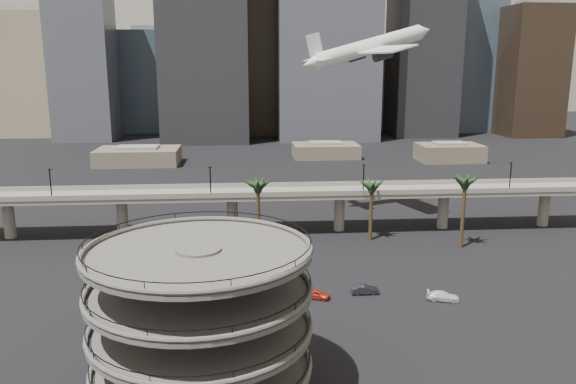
{
  "coord_description": "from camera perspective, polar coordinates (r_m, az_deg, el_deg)",
  "views": [
    {
      "loc": [
        -8.47,
        -55.9,
        33.38
      ],
      "look_at": [
        -1.79,
        28.0,
        14.42
      ],
      "focal_mm": 35.0,
      "sensor_mm": 36.0,
      "label": 1
    }
  ],
  "objects": [
    {
      "name": "overpass",
      "position": [
        114.22,
        -0.18,
        -0.48
      ],
      "size": [
        130.0,
        9.3,
        14.7
      ],
      "color": "slate",
      "rests_on": "ground"
    },
    {
      "name": "car_b",
      "position": [
        85.93,
        7.82,
        -9.79
      ],
      "size": [
        4.18,
        1.49,
        1.37
      ],
      "primitive_type": "imported",
      "rotation": [
        0.0,
        0.0,
        1.58
      ],
      "color": "#232227",
      "rests_on": "ground"
    },
    {
      "name": "car_a",
      "position": [
        83.7,
        2.9,
        -10.32
      ],
      "size": [
        4.32,
        3.05,
        1.37
      ],
      "primitive_type": "imported",
      "rotation": [
        0.0,
        0.0,
        1.17
      ],
      "color": "#B82F1A",
      "rests_on": "ground"
    },
    {
      "name": "airborne_jet",
      "position": [
        128.92,
        8.21,
        14.33
      ],
      "size": [
        32.42,
        29.48,
        11.38
      ],
      "rotation": [
        0.0,
        -0.25,
        0.34
      ],
      "color": "silver",
      "rests_on": "ground"
    },
    {
      "name": "low_buildings",
      "position": [
        201.12,
        -0.12,
        3.97
      ],
      "size": [
        135.0,
        27.5,
        6.8
      ],
      "color": "brown",
      "rests_on": "ground"
    },
    {
      "name": "skyline",
      "position": [
        274.34,
        0.4,
        15.57
      ],
      "size": [
        269.0,
        86.0,
        128.8
      ],
      "color": "#82745A",
      "rests_on": "ground"
    },
    {
      "name": "ground",
      "position": [
        65.65,
        3.68,
        -17.89
      ],
      "size": [
        700.0,
        700.0,
        0.0
      ],
      "primitive_type": "plane",
      "color": "black",
      "rests_on": "ground"
    },
    {
      "name": "car_c",
      "position": [
        85.94,
        15.48,
        -10.16
      ],
      "size": [
        4.97,
        3.13,
        1.34
      ],
      "primitive_type": "imported",
      "rotation": [
        0.0,
        0.0,
        1.28
      ],
      "color": "white",
      "rests_on": "ground"
    },
    {
      "name": "parking_ramp",
      "position": [
        57.17,
        -8.87,
        -11.79
      ],
      "size": [
        22.2,
        22.2,
        17.35
      ],
      "color": "#4E4B49",
      "rests_on": "ground"
    },
    {
      "name": "palm_trees",
      "position": [
        105.34,
        7.88,
        0.55
      ],
      "size": [
        42.4,
        10.4,
        14.0
      ],
      "color": "#45341D",
      "rests_on": "ground"
    }
  ]
}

